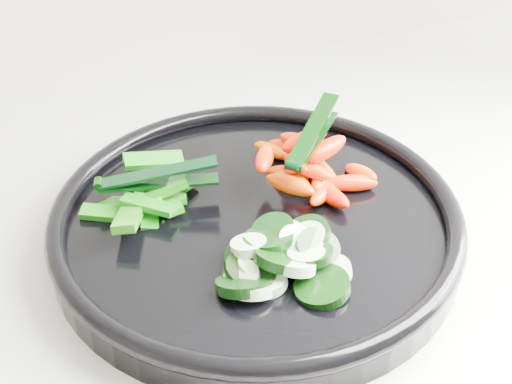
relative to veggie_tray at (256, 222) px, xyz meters
name	(u,v)px	position (x,y,z in m)	size (l,w,h in m)	color
veggie_tray	(256,222)	(0.00, 0.00, 0.00)	(0.49, 0.49, 0.04)	black
cucumber_pile	(277,262)	(-0.01, -0.07, 0.01)	(0.12, 0.12, 0.04)	black
carrot_pile	(308,167)	(0.07, 0.03, 0.02)	(0.13, 0.14, 0.06)	#EF5800
pepper_pile	(148,196)	(-0.08, 0.06, 0.01)	(0.12, 0.12, 0.04)	#1F6609
tong_carrot	(312,136)	(0.07, 0.04, 0.05)	(0.09, 0.09, 0.02)	black
tong_pepper	(155,178)	(-0.07, 0.06, 0.03)	(0.11, 0.05, 0.02)	black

